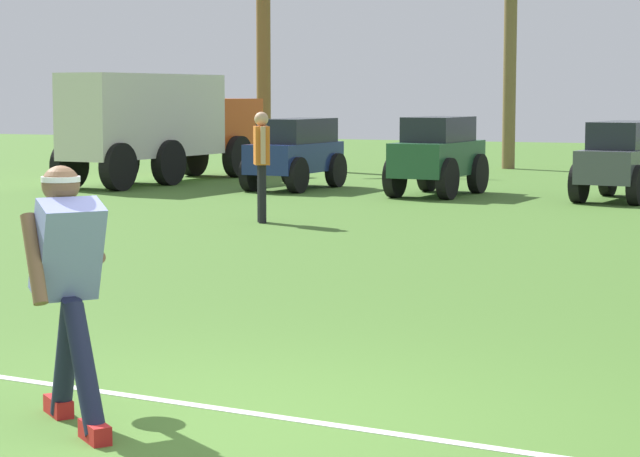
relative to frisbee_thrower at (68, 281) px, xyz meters
The scene contains 11 objects.
ground_plane 1.17m from the frisbee_thrower, 19.10° to the left, with size 80.00×80.00×0.00m, color #456F29.
field_line_paint 1.28m from the frisbee_thrower, 36.68° to the left, with size 24.07×0.08×0.01m, color white.
frisbee_thrower is the anchor object (origin of this frame).
frisbee_in_flight 0.57m from the frisbee_thrower, 122.17° to the left, with size 0.39×0.38×0.09m.
teammate_near_sideline 10.80m from the frisbee_thrower, 110.23° to the left, with size 0.35×0.46×1.56m.
parked_car_slot_a 17.03m from the frisbee_thrower, 110.10° to the left, with size 1.25×2.44×1.34m.
parked_car_slot_b 15.93m from the frisbee_thrower, 100.55° to the left, with size 1.30×2.41×1.40m.
parked_car_slot_c 15.90m from the frisbee_thrower, 88.89° to the left, with size 1.39×2.49×1.34m.
box_truck 18.86m from the frisbee_thrower, 118.85° to the left, with size 1.80×5.98×2.20m.
palm_tree_far_left 24.00m from the frisbee_thrower, 113.18° to the left, with size 2.84×3.34×5.69m.
palm_tree_left_of_centre 24.33m from the frisbee_thrower, 98.95° to the left, with size 3.51×3.02×5.32m.
Camera 1 is at (3.11, -5.92, 1.82)m, focal length 70.00 mm.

